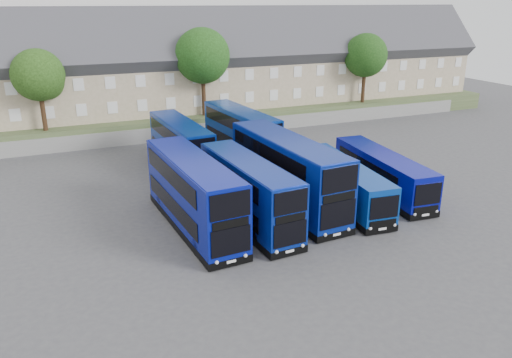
% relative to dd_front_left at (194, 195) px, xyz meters
% --- Properties ---
extents(ground, '(120.00, 120.00, 0.00)m').
position_rel_dd_front_left_xyz_m(ground, '(5.88, -2.56, -2.24)').
color(ground, '#424246').
rests_on(ground, ground).
extents(retaining_wall, '(70.00, 0.40, 1.50)m').
position_rel_dd_front_left_xyz_m(retaining_wall, '(5.88, 21.44, -1.49)').
color(retaining_wall, slate).
rests_on(retaining_wall, ground).
extents(earth_bank, '(80.00, 20.00, 2.00)m').
position_rel_dd_front_left_xyz_m(earth_bank, '(5.88, 31.44, -1.24)').
color(earth_bank, '#40502D').
rests_on(earth_bank, ground).
extents(terrace_row, '(66.00, 10.40, 11.20)m').
position_rel_dd_front_left_xyz_m(terrace_row, '(11.88, 27.44, 4.35)').
color(terrace_row, tan).
rests_on(terrace_row, earth_bank).
extents(dd_front_left, '(3.37, 11.63, 4.57)m').
position_rel_dd_front_left_xyz_m(dd_front_left, '(0.00, 0.00, 0.00)').
color(dd_front_left, '#07138A').
rests_on(dd_front_left, ground).
extents(dd_front_mid, '(3.13, 10.73, 4.21)m').
position_rel_dd_front_left_xyz_m(dd_front_mid, '(3.46, -0.64, -0.18)').
color(dd_front_mid, navy).
rests_on(dd_front_mid, ground).
extents(dd_front_right, '(3.57, 12.40, 4.87)m').
position_rel_dd_front_left_xyz_m(dd_front_right, '(7.02, 1.00, 0.15)').
color(dd_front_right, navy).
rests_on(dd_front_right, ground).
extents(dd_rear_left, '(3.01, 10.63, 4.18)m').
position_rel_dd_front_left_xyz_m(dd_rear_left, '(2.29, 11.68, -0.20)').
color(dd_rear_left, navy).
rests_on(dd_rear_left, ground).
extents(dd_rear_right, '(3.58, 11.17, 4.37)m').
position_rel_dd_front_left_xyz_m(dd_rear_right, '(8.36, 13.24, -0.10)').
color(dd_rear_right, navy).
rests_on(dd_rear_right, ground).
extents(coach_east_a, '(3.29, 10.99, 2.96)m').
position_rel_dd_front_left_xyz_m(coach_east_a, '(10.92, -0.15, -0.80)').
color(coach_east_a, '#083393').
rests_on(coach_east_a, ground).
extents(coach_east_b, '(3.22, 11.14, 3.00)m').
position_rel_dd_front_left_xyz_m(coach_east_b, '(14.79, 0.59, -0.77)').
color(coach_east_b, '#070C8A').
rests_on(coach_east_b, ground).
extents(tree_west, '(4.80, 4.80, 7.65)m').
position_rel_dd_front_left_xyz_m(tree_west, '(-7.97, 22.53, 4.81)').
color(tree_west, '#382314').
rests_on(tree_west, earth_bank).
extents(tree_mid, '(5.76, 5.76, 9.18)m').
position_rel_dd_front_left_xyz_m(tree_mid, '(8.03, 23.03, 5.82)').
color(tree_mid, '#382314').
rests_on(tree_mid, earth_bank).
extents(tree_east, '(5.12, 5.12, 8.16)m').
position_rel_dd_front_left_xyz_m(tree_east, '(28.03, 22.53, 5.14)').
color(tree_east, '#382314').
rests_on(tree_east, earth_bank).
extents(tree_far, '(5.44, 5.44, 8.67)m').
position_rel_dd_front_left_xyz_m(tree_far, '(34.03, 29.53, 5.48)').
color(tree_far, '#382314').
rests_on(tree_far, earth_bank).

